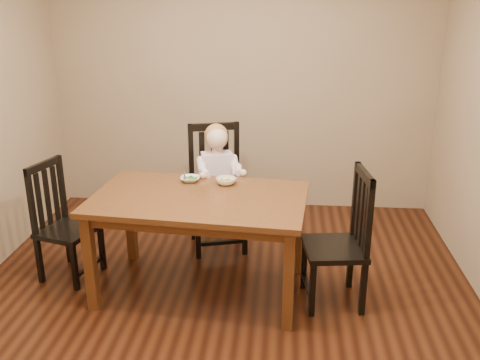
# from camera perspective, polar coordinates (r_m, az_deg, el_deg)

# --- Properties ---
(room) EXTENTS (4.01, 4.01, 2.71)m
(room) POSITION_cam_1_polar(r_m,az_deg,el_deg) (3.72, -2.19, 5.31)
(room) COLOR #431E0E
(room) RESTS_ON ground
(dining_table) EXTENTS (1.69, 1.10, 0.80)m
(dining_table) POSITION_cam_1_polar(r_m,az_deg,el_deg) (4.07, -4.38, -2.95)
(dining_table) COLOR #482C10
(dining_table) RESTS_ON room
(chair_child) EXTENTS (0.60, 0.58, 1.13)m
(chair_child) POSITION_cam_1_polar(r_m,az_deg,el_deg) (4.89, -2.50, -1.05)
(chair_child) COLOR black
(chair_child) RESTS_ON room
(chair_left) EXTENTS (0.51, 0.52, 0.98)m
(chair_left) POSITION_cam_1_polar(r_m,az_deg,el_deg) (4.61, -18.38, -4.38)
(chair_left) COLOR black
(chair_left) RESTS_ON room
(chair_right) EXTENTS (0.49, 0.51, 1.06)m
(chair_right) POSITION_cam_1_polar(r_m,az_deg,el_deg) (4.07, 10.79, -6.41)
(chair_right) COLOR black
(chair_right) RESTS_ON room
(toddler) EXTENTS (0.47, 0.53, 0.62)m
(toddler) POSITION_cam_1_polar(r_m,az_deg,el_deg) (4.78, -2.43, 0.50)
(toddler) COLOR white
(toddler) RESTS_ON chair_child
(bowl_peas) EXTENTS (0.16, 0.16, 0.04)m
(bowl_peas) POSITION_cam_1_polar(r_m,az_deg,el_deg) (4.35, -5.35, 0.10)
(bowl_peas) COLOR white
(bowl_peas) RESTS_ON dining_table
(bowl_veg) EXTENTS (0.20, 0.20, 0.05)m
(bowl_veg) POSITION_cam_1_polar(r_m,az_deg,el_deg) (4.27, -1.50, -0.12)
(bowl_veg) COLOR white
(bowl_veg) RESTS_ON dining_table
(fork) EXTENTS (0.04, 0.13, 0.05)m
(fork) POSITION_cam_1_polar(r_m,az_deg,el_deg) (4.33, -5.94, 0.36)
(fork) COLOR silver
(fork) RESTS_ON bowl_peas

